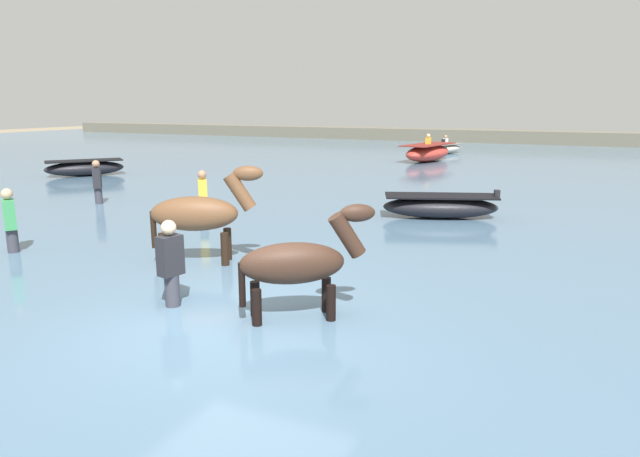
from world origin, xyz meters
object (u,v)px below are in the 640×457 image
Objects in this scene: boat_mid_outer at (446,149)px; person_spectator_far at (203,203)px; horse_trailing_dark_bay at (298,267)px; person_wading_close at (171,276)px; horse_lead_bay at (199,217)px; boat_near_port at (85,168)px; boat_far_inshore at (440,206)px; boat_mid_channel at (428,153)px; person_wading_mid at (98,188)px; person_onlooker_left at (11,230)px.

boat_mid_outer is 1.68× the size of person_spectator_far.
horse_trailing_dark_bay is 1.16× the size of person_wading_close.
horse_trailing_dark_bay reaches higher than person_wading_close.
horse_lead_bay is 0.75× the size of boat_near_port.
person_wading_close is (-1.89, -7.50, 0.15)m from boat_far_inshore.
person_spectator_far reaches higher than boat_near_port.
horse_lead_bay reaches higher than boat_near_port.
person_wading_close reaches higher than boat_mid_outer.
horse_trailing_dark_bay is at bearing -81.57° from boat_mid_outer.
boat_near_port is 0.98× the size of boat_far_inshore.
boat_far_inshore is at bearing -74.42° from boat_mid_channel.
person_wading_close is at bearing -57.80° from person_spectator_far.
horse_trailing_dark_bay is 0.49× the size of boat_mid_channel.
person_spectator_far is at bearing -9.84° from person_wading_mid.
horse_lead_bay reaches higher than boat_far_inshore.
person_wading_mid is (-8.75, 5.13, -0.26)m from horse_trailing_dark_bay.
person_onlooker_left is (-2.57, -24.09, 0.16)m from boat_mid_outer.
horse_lead_bay is 6.29m from boat_far_inshore.
horse_lead_bay is 18.77m from boat_mid_channel.
horse_lead_bay is 3.55m from person_spectator_far.
person_wading_mid is 4.06m from person_spectator_far.
boat_near_port is at bearing 140.18° from person_wading_mid.
person_spectator_far is (1.50, 3.77, 0.00)m from person_onlooker_left.
boat_mid_channel reaches higher than boat_far_inshore.
person_wading_mid reaches higher than boat_mid_outer.
person_spectator_far is at bearing 68.34° from person_onlooker_left.
horse_lead_bay is 3.11m from horse_trailing_dark_bay.
person_spectator_far is (-4.75, 4.44, -0.26)m from horse_trailing_dark_bay.
boat_far_inshore reaches higher than boat_near_port.
boat_near_port is 1.73× the size of person_wading_close.
horse_trailing_dark_bay is 7.17m from boat_far_inshore.
person_wading_mid reaches higher than boat_far_inshore.
person_onlooker_left is at bearing 173.92° from horse_trailing_dark_bay.
person_wading_mid is at bearing -104.51° from boat_mid_outer.
boat_mid_outer reaches higher than boat_far_inshore.
boat_mid_channel is at bearing 70.99° from person_wading_mid.
boat_mid_outer is at bearing 91.96° from boat_mid_channel.
person_onlooker_left is at bearing -60.73° from person_wading_mid.
horse_lead_bay is at bearing -54.29° from person_spectator_far.
person_onlooker_left is (7.66, -8.77, 0.13)m from boat_near_port.
boat_mid_outer is 4.45m from boat_mid_channel.
person_onlooker_left and person_spectator_far have the same top height.
person_onlooker_left is at bearing -48.85° from boat_near_port.
boat_near_port is at bearing 144.98° from horse_lead_bay.
boat_far_inshore is at bearing -77.76° from boat_mid_outer.
horse_trailing_dark_bay is 0.69× the size of boat_mid_outer.
horse_trailing_dark_bay is 1.16× the size of person_spectator_far.
person_wading_close is at bearing -63.65° from horse_lead_bay.
horse_lead_bay reaches higher than person_spectator_far.
person_onlooker_left is at bearing -97.90° from boat_mid_channel.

